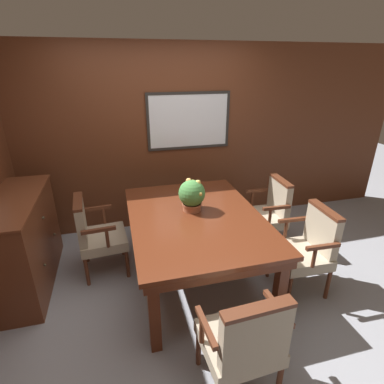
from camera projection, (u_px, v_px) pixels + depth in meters
ground_plane at (190, 293)px, 3.10m from camera, size 14.00×14.00×0.00m
wall_back at (161, 141)px, 4.03m from camera, size 7.20×0.08×2.45m
dining_table at (196, 224)px, 3.06m from camera, size 1.31×1.78×0.77m
chair_right_far at (268, 211)px, 3.74m from camera, size 0.51×0.57×0.90m
chair_right_near at (308, 246)px, 3.01m from camera, size 0.50×0.57×0.90m
chair_left_far at (96, 233)px, 3.25m from camera, size 0.52×0.58×0.90m
chair_head_near at (244, 340)px, 1.99m from camera, size 0.57×0.51×0.90m
potted_plant at (192, 195)px, 3.08m from camera, size 0.28×0.29×0.34m
sideboard_cabinet at (24, 243)px, 3.07m from camera, size 0.48×1.32×0.99m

